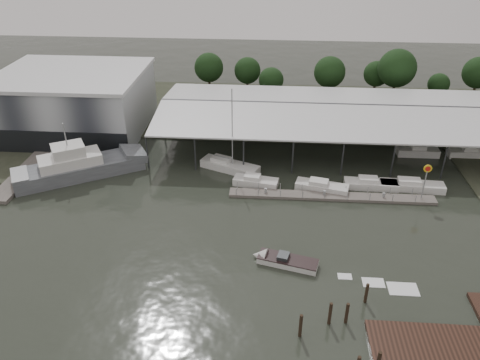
# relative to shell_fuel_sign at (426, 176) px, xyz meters

# --- Properties ---
(ground) EXTENTS (200.00, 200.00, 0.00)m
(ground) POSITION_rel_shell_fuel_sign_xyz_m (-27.00, -9.99, -3.93)
(ground) COLOR #262B23
(ground) RESTS_ON ground
(land_strip_far) EXTENTS (140.00, 30.00, 0.30)m
(land_strip_far) POSITION_rel_shell_fuel_sign_xyz_m (-27.00, 32.01, -3.83)
(land_strip_far) COLOR #383B2C
(land_strip_far) RESTS_ON ground
(land_strip_west) EXTENTS (20.00, 40.00, 0.30)m
(land_strip_west) POSITION_rel_shell_fuel_sign_xyz_m (-67.00, 20.01, -3.83)
(land_strip_west) COLOR #383B2C
(land_strip_west) RESTS_ON ground
(storage_warehouse) EXTENTS (24.50, 20.50, 10.50)m
(storage_warehouse) POSITION_rel_shell_fuel_sign_xyz_m (-55.00, 19.95, 1.36)
(storage_warehouse) COLOR #A8AEB2
(storage_warehouse) RESTS_ON ground
(covered_boat_shed) EXTENTS (58.24, 24.00, 6.96)m
(covered_boat_shed) POSITION_rel_shell_fuel_sign_xyz_m (-10.00, 18.01, 2.20)
(covered_boat_shed) COLOR silver
(covered_boat_shed) RESTS_ON ground
(trawler_dock) EXTENTS (3.00, 18.00, 0.50)m
(trawler_dock) POSITION_rel_shell_fuel_sign_xyz_m (-57.00, 4.01, -3.68)
(trawler_dock) COLOR slate
(trawler_dock) RESTS_ON ground
(floating_dock) EXTENTS (28.00, 2.00, 1.40)m
(floating_dock) POSITION_rel_shell_fuel_sign_xyz_m (-12.00, 0.01, -3.72)
(floating_dock) COLOR slate
(floating_dock) RESTS_ON ground
(shell_fuel_sign) EXTENTS (1.10, 0.18, 5.55)m
(shell_fuel_sign) POSITION_rel_shell_fuel_sign_xyz_m (0.00, 0.00, 0.00)
(shell_fuel_sign) COLOR gray
(shell_fuel_sign) RESTS_ON ground
(boardwalk_platform) EXTENTS (15.00, 12.00, 0.50)m
(boardwalk_platform) POSITION_rel_shell_fuel_sign_xyz_m (-2.45, -25.27, -3.73)
(boardwalk_platform) COLOR #3A2117
(boardwalk_platform) RESTS_ON ground
(grey_trawler) EXTENTS (18.81, 13.71, 8.84)m
(grey_trawler) POSITION_rel_shell_fuel_sign_xyz_m (-48.39, 3.59, -2.35)
(grey_trawler) COLOR slate
(grey_trawler) RESTS_ON ground
(white_sailboat) EXTENTS (9.35, 5.99, 13.07)m
(white_sailboat) POSITION_rel_shell_fuel_sign_xyz_m (-26.73, 6.90, -3.27)
(white_sailboat) COLOR white
(white_sailboat) RESTS_ON ground
(speedboat_underway) EXTENTS (18.05, 6.31, 2.00)m
(speedboat_underway) POSITION_rel_shell_fuel_sign_xyz_m (-18.77, -14.30, -3.53)
(speedboat_underway) COLOR white
(speedboat_underway) RESTS_ON ground
(moored_cruiser_0) EXTENTS (6.61, 3.29, 1.70)m
(moored_cruiser_0) POSITION_rel_shell_fuel_sign_xyz_m (-22.55, 2.61, -3.31)
(moored_cruiser_0) COLOR white
(moored_cruiser_0) RESTS_ON ground
(moored_cruiser_1) EXTENTS (7.61, 3.88, 1.70)m
(moored_cruiser_1) POSITION_rel_shell_fuel_sign_xyz_m (-13.24, 1.83, -3.31)
(moored_cruiser_1) COLOR white
(moored_cruiser_1) RESTS_ON ground
(moored_cruiser_2) EXTENTS (7.56, 2.47, 1.70)m
(moored_cruiser_2) POSITION_rel_shell_fuel_sign_xyz_m (-6.23, 3.07, -3.31)
(moored_cruiser_2) COLOR white
(moored_cruiser_2) RESTS_ON ground
(moored_cruiser_3) EXTENTS (8.91, 2.68, 1.70)m
(moored_cruiser_3) POSITION_rel_shell_fuel_sign_xyz_m (-0.57, 3.02, -3.31)
(moored_cruiser_3) COLOR white
(moored_cruiser_3) RESTS_ON ground
(mooring_pilings) EXTENTS (7.03, 9.30, 3.22)m
(mooring_pilings) POSITION_rel_shell_fuel_sign_xyz_m (-13.12, -24.40, -2.98)
(mooring_pilings) COLOR #2F2217
(mooring_pilings) RESTS_ON ground
(horizon_tree_line) EXTENTS (68.86, 9.94, 11.14)m
(horizon_tree_line) POSITION_rel_shell_fuel_sign_xyz_m (-2.79, 38.12, 2.12)
(horizon_tree_line) COLOR black
(horizon_tree_line) RESTS_ON ground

